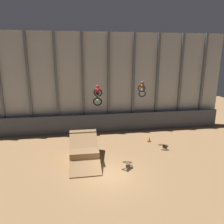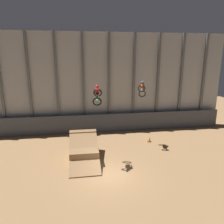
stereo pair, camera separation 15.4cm
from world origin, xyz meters
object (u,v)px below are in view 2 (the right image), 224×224
object	(u,v)px
dirt_ramp	(84,150)
traffic_cone_near_ramp	(149,139)
rider_bike_right_air	(142,89)
rider_bike_left_air	(97,95)

from	to	relation	value
dirt_ramp	traffic_cone_near_ramp	xyz separation A→B (m)	(7.14, 2.73, -0.48)
dirt_ramp	rider_bike_right_air	size ratio (longest dim) A/B	2.80
dirt_ramp	rider_bike_left_air	world-z (taller)	rider_bike_left_air
rider_bike_left_air	rider_bike_right_air	distance (m)	5.75
dirt_ramp	rider_bike_left_air	distance (m)	5.59
dirt_ramp	traffic_cone_near_ramp	world-z (taller)	dirt_ramp
dirt_ramp	rider_bike_right_air	world-z (taller)	rider_bike_right_air
rider_bike_left_air	traffic_cone_near_ramp	bearing A→B (deg)	41.87
dirt_ramp	rider_bike_left_air	xyz separation A→B (m)	(1.20, -1.34, 5.29)
rider_bike_right_air	traffic_cone_near_ramp	xyz separation A→B (m)	(1.25, 0.74, -5.64)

